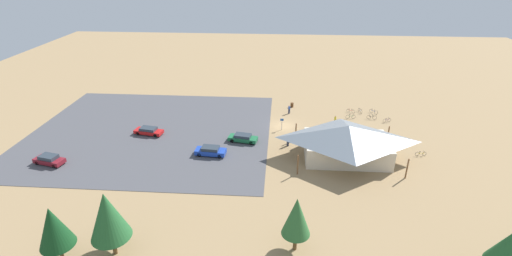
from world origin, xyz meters
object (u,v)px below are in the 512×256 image
object	(u,v)px
bicycle_yellow_front_row	(421,154)
visitor_crossing_yard	(289,109)
pine_east	(53,227)
bicycle_teal_yard_front	(391,140)
visitor_near_lot	(288,141)
bicycle_white_near_porch	(360,111)
car_blue_end_stall	(211,151)
car_maroon_back_corner	(49,160)
pine_mideast	(108,216)
bicycle_green_by_bin	(351,117)
car_red_aisle_side	(149,131)
visitor_at_bikes	(335,120)
trash_bin	(292,105)
bike_pavilion	(347,140)
bicycle_purple_trailside	(387,120)
lot_sign	(282,122)
pine_far_east	(508,248)
bicycle_red_edge_north	(351,111)
bicycle_blue_back_row	(374,112)
car_green_far_end	(243,138)
bicycle_black_edge_south	(372,117)

from	to	relation	value
bicycle_yellow_front_row	visitor_crossing_yard	size ratio (longest dim) A/B	1.00
pine_east	bicycle_yellow_front_row	distance (m)	49.36
bicycle_teal_yard_front	visitor_near_lot	world-z (taller)	visitor_near_lot
bicycle_white_near_porch	car_blue_end_stall	xyz separation A→B (m)	(25.77, 18.37, 0.40)
visitor_near_lot	car_maroon_back_corner	bearing A→B (deg)	13.08
pine_mideast	bicycle_teal_yard_front	world-z (taller)	pine_mideast
pine_east	bicycle_white_near_porch	size ratio (longest dim) A/B	3.85
pine_east	bicycle_green_by_bin	xyz separation A→B (m)	(-34.57, -37.13, -3.74)
car_red_aisle_side	visitor_at_bikes	distance (m)	32.56
trash_bin	bicycle_teal_yard_front	distance (m)	20.91
bike_pavilion	pine_mideast	distance (m)	34.15
car_blue_end_stall	bicycle_purple_trailside	bearing A→B (deg)	-154.66
bicycle_teal_yard_front	visitor_at_bikes	xyz separation A→B (m)	(8.25, -6.05, 0.52)
lot_sign	visitor_near_lot	distance (m)	5.93
pine_far_east	pine_east	xyz separation A→B (m)	(42.21, 0.19, 0.01)
bicycle_red_edge_north	bicycle_purple_trailside	size ratio (longest dim) A/B	0.94
bicycle_blue_back_row	visitor_near_lot	xyz separation A→B (m)	(16.48, 14.19, 0.54)
bicycle_purple_trailside	visitor_at_bikes	distance (m)	9.68
lot_sign	car_green_far_end	world-z (taller)	lot_sign
trash_bin	bicycle_yellow_front_row	distance (m)	26.36
trash_bin	bicycle_green_by_bin	distance (m)	11.80
bike_pavilion	visitor_crossing_yard	bearing A→B (deg)	-62.72
trash_bin	lot_sign	xyz separation A→B (m)	(1.96, 10.49, 0.96)
bicycle_black_edge_south	visitor_at_bikes	world-z (taller)	visitor_at_bikes
lot_sign	bicycle_green_by_bin	size ratio (longest dim) A/B	1.20
bicycle_black_edge_south	bicycle_green_by_bin	size ratio (longest dim) A/B	0.96
bicycle_purple_trailside	visitor_at_bikes	bearing A→B (deg)	9.76
bike_pavilion	visitor_at_bikes	world-z (taller)	bike_pavilion
lot_sign	car_red_aisle_side	bearing A→B (deg)	8.69
lot_sign	pine_east	world-z (taller)	pine_east
pine_far_east	bicycle_teal_yard_front	size ratio (longest dim) A/B	3.59
pine_mideast	bicycle_yellow_front_row	size ratio (longest dim) A/B	4.36
pine_mideast	visitor_crossing_yard	world-z (taller)	pine_mideast
bicycle_white_near_porch	bicycle_black_edge_south	bearing A→B (deg)	115.67
car_red_aisle_side	car_maroon_back_corner	world-z (taller)	car_maroon_back_corner
bicycle_red_edge_north	car_green_far_end	world-z (taller)	car_green_far_end
trash_bin	bicycle_teal_yard_front	size ratio (longest dim) A/B	0.54
bicycle_teal_yard_front	car_maroon_back_corner	size ratio (longest dim) A/B	0.35
trash_bin	bicycle_blue_back_row	distance (m)	15.68
lot_sign	bicycle_yellow_front_row	world-z (taller)	lot_sign
bicycle_green_by_bin	visitor_near_lot	world-z (taller)	visitor_near_lot
trash_bin	lot_sign	distance (m)	10.71
trash_bin	visitor_near_lot	size ratio (longest dim) A/B	0.51
trash_bin	visitor_at_bikes	bearing A→B (deg)	134.54
pine_far_east	visitor_near_lot	xyz separation A→B (m)	(19.34, -25.48, -3.20)
bicycle_red_edge_north	visitor_at_bikes	distance (m)	6.78
car_maroon_back_corner	visitor_crossing_yard	size ratio (longest dim) A/B	2.75
bike_pavilion	car_maroon_back_corner	distance (m)	43.69
lot_sign	pine_far_east	distance (m)	37.44
lot_sign	bicycle_red_edge_north	world-z (taller)	lot_sign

